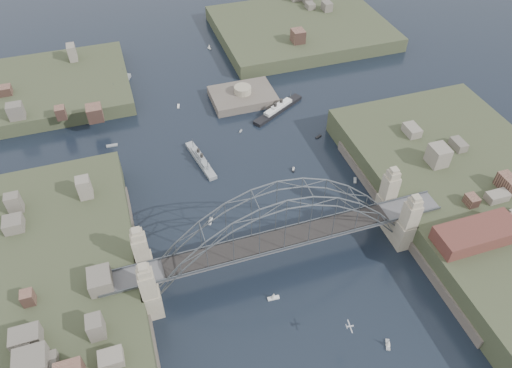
% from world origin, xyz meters
% --- Properties ---
extents(ground, '(500.00, 500.00, 0.00)m').
position_xyz_m(ground, '(0.00, 0.00, 0.00)').
color(ground, black).
rests_on(ground, ground).
extents(bridge, '(84.00, 13.80, 24.60)m').
position_xyz_m(bridge, '(0.00, 0.00, 12.32)').
color(bridge, '#555558').
rests_on(bridge, ground).
extents(shore_west, '(50.50, 90.00, 12.00)m').
position_xyz_m(shore_west, '(-57.32, 0.00, 1.97)').
color(shore_west, '#343B23').
rests_on(shore_west, ground).
extents(shore_east, '(50.50, 90.00, 12.00)m').
position_xyz_m(shore_east, '(57.32, 0.00, 1.97)').
color(shore_east, '#343B23').
rests_on(shore_east, ground).
extents(headland_nw, '(60.00, 45.00, 9.00)m').
position_xyz_m(headland_nw, '(-55.00, 95.00, 0.50)').
color(headland_nw, '#343B23').
rests_on(headland_nw, ground).
extents(headland_ne, '(70.00, 55.00, 9.50)m').
position_xyz_m(headland_ne, '(50.00, 110.00, 0.75)').
color(headland_ne, '#343B23').
rests_on(headland_ne, ground).
extents(fort_island, '(22.00, 16.00, 9.40)m').
position_xyz_m(fort_island, '(12.00, 70.00, -0.34)').
color(fort_island, '#51483F').
rests_on(fort_island, ground).
extents(wharf_shed, '(20.00, 8.00, 4.00)m').
position_xyz_m(wharf_shed, '(44.00, -14.00, 10.00)').
color(wharf_shed, '#592D26').
rests_on(wharf_shed, shore_east).
extents(finger_pier, '(4.00, 22.00, 1.40)m').
position_xyz_m(finger_pier, '(39.00, -28.00, 0.70)').
color(finger_pier, '#555558').
rests_on(finger_pier, ground).
extents(naval_cruiser_near, '(5.74, 18.59, 5.53)m').
position_xyz_m(naval_cruiser_near, '(-9.79, 42.22, 0.86)').
color(naval_cruiser_near, gray).
rests_on(naval_cruiser_near, ground).
extents(naval_cruiser_far, '(9.31, 16.21, 5.69)m').
position_xyz_m(naval_cruiser_far, '(-28.29, 90.93, 0.89)').
color(naval_cruiser_far, gray).
rests_on(naval_cruiser_far, ground).
extents(ocean_liner, '(20.92, 13.83, 5.50)m').
position_xyz_m(ocean_liner, '(21.52, 59.72, 0.85)').
color(ocean_liner, black).
rests_on(ocean_liner, ground).
extents(aeroplane, '(1.66, 3.04, 0.44)m').
position_xyz_m(aeroplane, '(5.89, -25.30, 7.75)').
color(aeroplane, '#B4B6BC').
extents(small_boat_a, '(1.82, 2.47, 2.38)m').
position_xyz_m(small_boat_a, '(-12.91, 17.76, 0.87)').
color(small_boat_a, silver).
rests_on(small_boat_a, ground).
extents(small_boat_b, '(1.52, 2.13, 1.43)m').
position_xyz_m(small_boat_b, '(15.65, 30.01, 0.29)').
color(small_boat_b, silver).
rests_on(small_boat_b, ground).
extents(small_boat_c, '(2.83, 1.10, 2.38)m').
position_xyz_m(small_boat_c, '(-4.77, -9.78, 0.79)').
color(small_boat_c, silver).
rests_on(small_boat_c, ground).
extents(small_boat_d, '(2.39, 1.67, 0.45)m').
position_xyz_m(small_boat_d, '(29.03, 42.25, 0.15)').
color(small_boat_d, silver).
rests_on(small_boat_d, ground).
extents(small_boat_e, '(3.53, 1.33, 0.45)m').
position_xyz_m(small_boat_e, '(-34.77, 58.31, 0.15)').
color(small_boat_e, silver).
rests_on(small_boat_e, ground).
extents(small_boat_f, '(1.43, 1.54, 0.45)m').
position_xyz_m(small_boat_f, '(5.99, 52.72, 0.15)').
color(small_boat_f, silver).
rests_on(small_boat_f, ground).
extents(small_boat_g, '(1.87, 2.72, 2.38)m').
position_xyz_m(small_boat_g, '(14.70, -28.27, 0.83)').
color(small_boat_g, silver).
rests_on(small_boat_g, ground).
extents(small_boat_h, '(1.26, 2.35, 0.45)m').
position_xyz_m(small_boat_h, '(-10.56, 73.02, 0.15)').
color(small_boat_h, silver).
rests_on(small_boat_h, ground).
extents(small_boat_i, '(1.79, 2.48, 0.45)m').
position_xyz_m(small_boat_i, '(31.06, 20.11, 0.15)').
color(small_boat_i, silver).
rests_on(small_boat_i, ground).
extents(small_boat_k, '(1.46, 1.83, 2.38)m').
position_xyz_m(small_boat_k, '(9.59, 109.50, 0.99)').
color(small_boat_k, silver).
rests_on(small_boat_k, ground).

